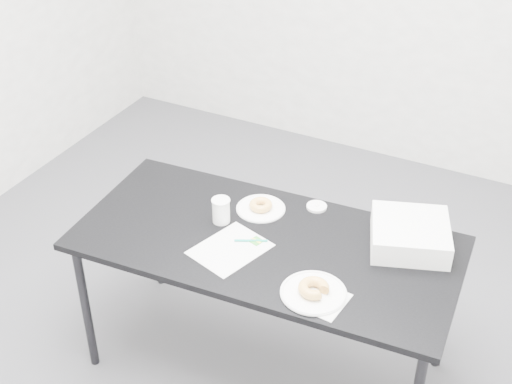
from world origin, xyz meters
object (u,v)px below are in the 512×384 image
at_px(scorecard, 230,249).
at_px(bakery_box, 410,234).
at_px(table, 266,251).
at_px(donut_far, 261,205).
at_px(plate_near, 313,293).
at_px(donut_near, 314,288).
at_px(coffee_cup, 221,210).
at_px(pen, 251,240).
at_px(plate_far, 261,209).

distance_m(scorecard, bakery_box, 0.75).
bearing_deg(table, donut_far, 118.70).
relative_size(plate_near, donut_near, 2.13).
distance_m(donut_near, bakery_box, 0.52).
xyz_separation_m(table, donut_far, (-0.12, 0.20, 0.08)).
distance_m(table, bakery_box, 0.61).
xyz_separation_m(scorecard, coffee_cup, (-0.13, 0.16, 0.06)).
height_order(table, plate_near, plate_near).
relative_size(table, bakery_box, 5.27).
relative_size(pen, coffee_cup, 1.22).
bearing_deg(plate_near, plate_far, 136.16).
xyz_separation_m(plate_far, donut_far, (-0.00, 0.00, 0.02)).
distance_m(table, pen, 0.09).
distance_m(scorecard, plate_far, 0.32).
bearing_deg(pen, bakery_box, -0.46).
height_order(pen, bakery_box, bakery_box).
bearing_deg(coffee_cup, plate_near, -25.09).
relative_size(plate_far, bakery_box, 0.70).
xyz_separation_m(table, scorecard, (-0.11, -0.12, 0.06)).
bearing_deg(donut_far, table, -57.89).
xyz_separation_m(table, donut_near, (0.31, -0.22, 0.09)).
relative_size(scorecard, bakery_box, 0.96).
bearing_deg(bakery_box, plate_far, 164.92).
bearing_deg(scorecard, donut_near, 3.96).
xyz_separation_m(scorecard, pen, (0.06, 0.08, 0.01)).
height_order(table, scorecard, scorecard).
bearing_deg(donut_near, donut_far, 136.16).
distance_m(scorecard, coffee_cup, 0.21).
bearing_deg(plate_far, table, -57.89).
distance_m(donut_near, plate_far, 0.60).
height_order(pen, donut_far, donut_far).
bearing_deg(plate_near, pen, 153.28).
xyz_separation_m(table, coffee_cup, (-0.24, 0.04, 0.11)).
bearing_deg(coffee_cup, donut_far, 54.63).
height_order(donut_near, coffee_cup, coffee_cup).
distance_m(plate_near, plate_far, 0.60).
bearing_deg(coffee_cup, donut_near, -25.09).
height_order(table, pen, pen).
bearing_deg(pen, coffee_cup, 132.62).
distance_m(pen, coffee_cup, 0.20).
xyz_separation_m(plate_near, coffee_cup, (-0.55, 0.26, 0.05)).
bearing_deg(donut_near, plate_near, 0.00).
distance_m(pen, plate_far, 0.24).
height_order(plate_far, donut_far, donut_far).
relative_size(scorecard, plate_far, 1.37).
bearing_deg(scorecard, donut_far, 110.07).
xyz_separation_m(scorecard, donut_near, (0.42, -0.10, 0.03)).
relative_size(donut_far, coffee_cup, 0.90).
bearing_deg(plate_far, donut_near, -43.84).
bearing_deg(pen, scorecard, -149.13).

